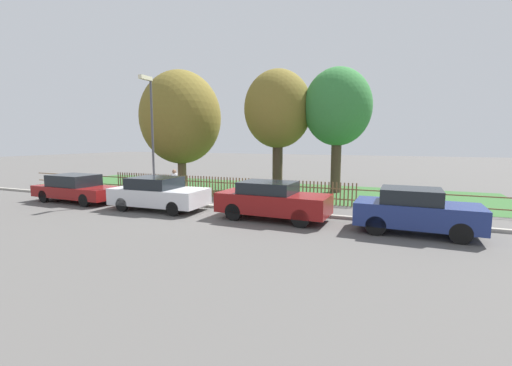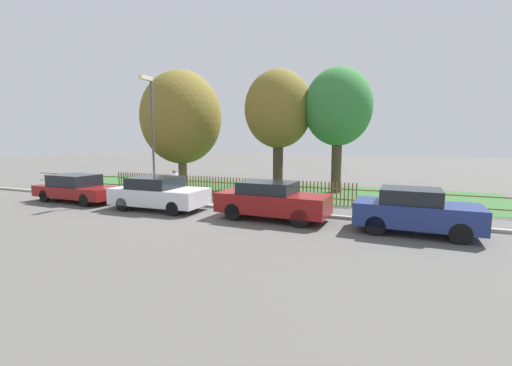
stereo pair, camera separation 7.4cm
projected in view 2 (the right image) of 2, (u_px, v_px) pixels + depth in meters
ground_plane at (191, 206)px, 15.65m from camera, size 120.00×120.00×0.00m
kerb_stone at (192, 205)px, 15.73m from camera, size 28.22×0.20×0.12m
grass_strip at (248, 188)px, 21.45m from camera, size 28.22×7.19×0.01m
park_fence at (220, 187)px, 18.10m from camera, size 28.22×0.05×1.09m
parked_car_silver_hatchback at (77, 188)px, 16.76m from camera, size 4.55×1.85×1.33m
parked_car_black_saloon at (159, 193)px, 14.82m from camera, size 4.15×2.01×1.42m
parked_car_navy_estate at (272, 200)px, 12.93m from camera, size 4.27×1.79×1.44m
parked_car_red_compact at (415, 211)px, 10.96m from camera, size 3.79×1.72×1.46m
covered_motorcycle at (278, 195)px, 14.80m from camera, size 1.89×0.84×0.99m
tree_nearest_kerb at (181, 118)px, 21.83m from camera, size 5.12×5.12×7.40m
tree_behind_motorcycle at (278, 110)px, 20.26m from camera, size 4.01×4.01×7.16m
tree_mid_park at (338, 108)px, 19.24m from camera, size 3.80×3.80×7.07m
pedestrian_near_fence at (175, 183)px, 17.33m from camera, size 0.41×0.41×1.54m
street_lamp at (151, 125)px, 16.47m from camera, size 0.20×0.78×5.99m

